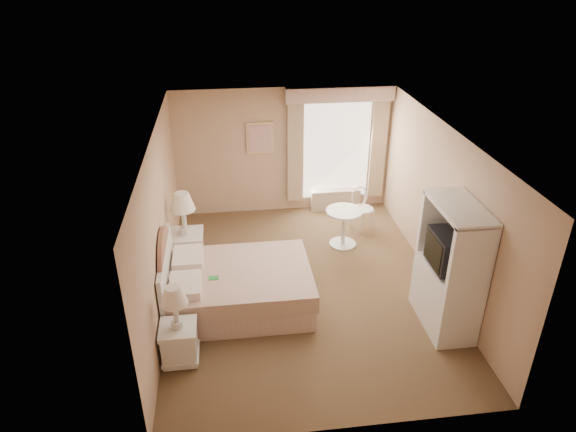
{
  "coord_description": "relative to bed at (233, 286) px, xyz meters",
  "views": [
    {
      "loc": [
        -1.1,
        -6.62,
        4.75
      ],
      "look_at": [
        -0.22,
        0.3,
        1.11
      ],
      "focal_mm": 32.0,
      "sensor_mm": 36.0,
      "label": 1
    }
  ],
  "objects": [
    {
      "name": "cafe_chair",
      "position": [
        2.48,
        2.14,
        0.13
      ],
      "size": [
        0.51,
        0.51,
        0.81
      ],
      "rotation": [
        0.0,
        0.0,
        0.41
      ],
      "color": "silver",
      "rests_on": "room"
    },
    {
      "name": "round_table",
      "position": [
        2.01,
        1.55,
        0.11
      ],
      "size": [
        0.65,
        0.65,
        0.69
      ],
      "color": "silver",
      "rests_on": "room"
    },
    {
      "name": "room",
      "position": [
        1.12,
        0.36,
        0.91
      ],
      "size": [
        4.21,
        5.51,
        2.51
      ],
      "color": "brown",
      "rests_on": "ground"
    },
    {
      "name": "framed_art",
      "position": [
        0.67,
        3.07,
        1.21
      ],
      "size": [
        0.52,
        0.04,
        0.62
      ],
      "color": "#D7B984",
      "rests_on": "room"
    },
    {
      "name": "armoire",
      "position": [
        2.93,
        -0.76,
        0.43
      ],
      "size": [
        0.56,
        1.12,
        1.87
      ],
      "color": "white",
      "rests_on": "room"
    },
    {
      "name": "nightstand_far",
      "position": [
        -0.72,
        1.15,
        0.17
      ],
      "size": [
        0.56,
        0.56,
        1.35
      ],
      "color": "white",
      "rests_on": "room"
    },
    {
      "name": "bed",
      "position": [
        0.0,
        0.0,
        0.0
      ],
      "size": [
        2.1,
        1.61,
        1.43
      ],
      "color": "tan",
      "rests_on": "room"
    },
    {
      "name": "window",
      "position": [
        2.17,
        3.01,
        1.0
      ],
      "size": [
        2.05,
        0.22,
        2.51
      ],
      "color": "white",
      "rests_on": "room"
    },
    {
      "name": "nightstand_near",
      "position": [
        -0.72,
        -1.07,
        0.08
      ],
      "size": [
        0.47,
        0.47,
        1.13
      ],
      "color": "white",
      "rests_on": "room"
    }
  ]
}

